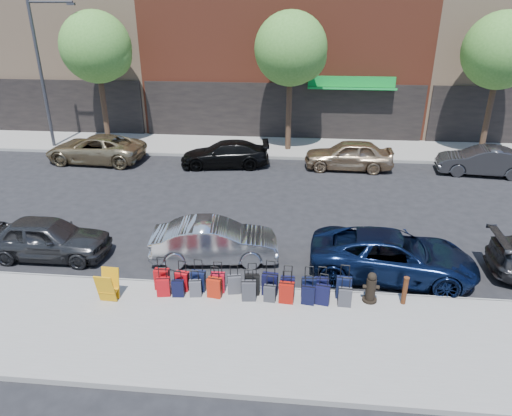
# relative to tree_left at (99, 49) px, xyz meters

# --- Properties ---
(ground) EXTENTS (120.00, 120.00, 0.00)m
(ground) POSITION_rel_tree_left_xyz_m (9.86, -9.50, -5.41)
(ground) COLOR black
(ground) RESTS_ON ground
(sidewalk_near) EXTENTS (60.00, 4.00, 0.15)m
(sidewalk_near) POSITION_rel_tree_left_xyz_m (9.86, -16.00, -5.34)
(sidewalk_near) COLOR gray
(sidewalk_near) RESTS_ON ground
(sidewalk_far) EXTENTS (60.00, 4.00, 0.15)m
(sidewalk_far) POSITION_rel_tree_left_xyz_m (9.86, 0.50, -5.34)
(sidewalk_far) COLOR gray
(sidewalk_far) RESTS_ON ground
(curb_near) EXTENTS (60.00, 0.08, 0.15)m
(curb_near) POSITION_rel_tree_left_xyz_m (9.86, -13.98, -5.34)
(curb_near) COLOR gray
(curb_near) RESTS_ON ground
(curb_far) EXTENTS (60.00, 0.08, 0.15)m
(curb_far) POSITION_rel_tree_left_xyz_m (9.86, -1.52, -5.34)
(curb_far) COLOR gray
(curb_far) RESTS_ON ground
(tree_left) EXTENTS (3.80, 3.80, 7.27)m
(tree_left) POSITION_rel_tree_left_xyz_m (0.00, 0.00, 0.00)
(tree_left) COLOR black
(tree_left) RESTS_ON sidewalk_far
(tree_center) EXTENTS (3.80, 3.80, 7.27)m
(tree_center) POSITION_rel_tree_left_xyz_m (10.50, 0.00, 0.00)
(tree_center) COLOR black
(tree_center) RESTS_ON sidewalk_far
(tree_right) EXTENTS (3.80, 3.80, 7.27)m
(tree_right) POSITION_rel_tree_left_xyz_m (21.00, 0.00, 0.00)
(tree_right) COLOR black
(tree_right) RESTS_ON sidewalk_far
(streetlight) EXTENTS (2.59, 0.18, 8.00)m
(streetlight) POSITION_rel_tree_left_xyz_m (-2.94, -0.70, -0.75)
(streetlight) COLOR #333338
(streetlight) RESTS_ON sidewalk_far
(suitcase_front_0) EXTENTS (0.42, 0.23, 1.00)m
(suitcase_front_0) POSITION_rel_tree_left_xyz_m (7.28, -14.34, -4.95)
(suitcase_front_0) COLOR #9A090D
(suitcase_front_0) RESTS_ON sidewalk_near
(suitcase_front_1) EXTENTS (0.40, 0.26, 0.91)m
(suitcase_front_1) POSITION_rel_tree_left_xyz_m (7.86, -14.34, -4.98)
(suitcase_front_1) COLOR #B50B12
(suitcase_front_1) RESTS_ON sidewalk_near
(suitcase_front_2) EXTENTS (0.42, 0.25, 0.97)m
(suitcase_front_2) POSITION_rel_tree_left_xyz_m (8.32, -14.32, -4.96)
(suitcase_front_2) COLOR black
(suitcase_front_2) RESTS_ON sidewalk_near
(suitcase_front_3) EXTENTS (0.39, 0.22, 0.94)m
(suitcase_front_3) POSITION_rel_tree_left_xyz_m (8.89, -14.32, -4.97)
(suitcase_front_3) COLOR #AF0B1D
(suitcase_front_3) RESTS_ON sidewalk_near
(suitcase_front_4) EXTENTS (0.40, 0.27, 0.88)m
(suitcase_front_4) POSITION_rel_tree_left_xyz_m (9.36, -14.35, -4.99)
(suitcase_front_4) COLOR #3D3D42
(suitcase_front_4) RESTS_ON sidewalk_near
(suitcase_front_5) EXTENTS (0.42, 0.26, 0.97)m
(suitcase_front_5) POSITION_rel_tree_left_xyz_m (9.86, -14.35, -4.96)
(suitcase_front_5) COLOR black
(suitcase_front_5) RESTS_ON sidewalk_near
(suitcase_front_6) EXTENTS (0.46, 0.29, 1.04)m
(suitcase_front_6) POSITION_rel_tree_left_xyz_m (10.35, -14.31, -4.94)
(suitcase_front_6) COLOR black
(suitcase_front_6) RESTS_ON sidewalk_near
(suitcase_front_7) EXTENTS (0.39, 0.21, 0.94)m
(suitcase_front_7) POSITION_rel_tree_left_xyz_m (10.84, -14.33, -4.97)
(suitcase_front_7) COLOR black
(suitcase_front_7) RESTS_ON sidewalk_near
(suitcase_front_8) EXTENTS (0.41, 0.25, 0.94)m
(suitcase_front_8) POSITION_rel_tree_left_xyz_m (11.43, -14.34, -4.97)
(suitcase_front_8) COLOR black
(suitcase_front_8) RESTS_ON sidewalk_near
(suitcase_front_9) EXTENTS (0.37, 0.21, 0.90)m
(suitcase_front_9) POSITION_rel_tree_left_xyz_m (11.78, -14.25, -4.98)
(suitcase_front_9) COLOR black
(suitcase_front_9) RESTS_ON sidewalk_near
(suitcase_front_10) EXTENTS (0.43, 0.26, 0.99)m
(suitcase_front_10) POSITION_rel_tree_left_xyz_m (12.39, -14.26, -4.95)
(suitcase_front_10) COLOR black
(suitcase_front_10) RESTS_ON sidewalk_near
(suitcase_back_0) EXTENTS (0.39, 0.27, 0.87)m
(suitcase_back_0) POSITION_rel_tree_left_xyz_m (7.41, -14.66, -4.99)
(suitcase_back_0) COLOR #A00A10
(suitcase_back_0) RESTS_ON sidewalk_near
(suitcase_back_1) EXTENTS (0.34, 0.21, 0.78)m
(suitcase_back_1) POSITION_rel_tree_left_xyz_m (7.82, -14.65, -5.02)
(suitcase_back_1) COLOR black
(suitcase_back_1) RESTS_ON sidewalk_near
(suitcase_back_2) EXTENTS (0.35, 0.24, 0.78)m
(suitcase_back_2) POSITION_rel_tree_left_xyz_m (8.30, -14.60, -5.02)
(suitcase_back_2) COLOR #414046
(suitcase_back_2) RESTS_ON sidewalk_near
(suitcase_back_3) EXTENTS (0.42, 0.28, 0.93)m
(suitcase_back_3) POSITION_rel_tree_left_xyz_m (8.84, -14.58, -4.97)
(suitcase_back_3) COLOR #A61D0A
(suitcase_back_3) RESTS_ON sidewalk_near
(suitcase_back_5) EXTENTS (0.41, 0.26, 0.92)m
(suitcase_back_5) POSITION_rel_tree_left_xyz_m (9.80, -14.63, -4.97)
(suitcase_back_5) COLOR #323236
(suitcase_back_5) RESTS_ON sidewalk_near
(suitcase_back_6) EXTENTS (0.34, 0.22, 0.77)m
(suitcase_back_6) POSITION_rel_tree_left_xyz_m (10.37, -14.64, -5.02)
(suitcase_back_6) COLOR #323236
(suitcase_back_6) RESTS_ON sidewalk_near
(suitcase_back_7) EXTENTS (0.42, 0.26, 0.95)m
(suitcase_back_7) POSITION_rel_tree_left_xyz_m (10.83, -14.64, -4.96)
(suitcase_back_7) COLOR #951109
(suitcase_back_7) RESTS_ON sidewalk_near
(suitcase_back_8) EXTENTS (0.38, 0.25, 0.85)m
(suitcase_back_8) POSITION_rel_tree_left_xyz_m (11.42, -14.65, -5.00)
(suitcase_back_8) COLOR black
(suitcase_back_8) RESTS_ON sidewalk_near
(suitcase_back_9) EXTENTS (0.41, 0.28, 0.90)m
(suitcase_back_9) POSITION_rel_tree_left_xyz_m (11.80, -14.62, -4.98)
(suitcase_back_9) COLOR black
(suitcase_back_9) RESTS_ON sidewalk_near
(suitcase_back_10) EXTENTS (0.37, 0.22, 0.85)m
(suitcase_back_10) POSITION_rel_tree_left_xyz_m (12.40, -14.65, -5.00)
(suitcase_back_10) COLOR #37373C
(suitcase_back_10) RESTS_ON sidewalk_near
(fire_hydrant) EXTENTS (0.45, 0.40, 0.89)m
(fire_hydrant) POSITION_rel_tree_left_xyz_m (13.10, -14.36, -4.85)
(fire_hydrant) COLOR black
(fire_hydrant) RESTS_ON sidewalk_near
(bollard) EXTENTS (0.15, 0.15, 0.82)m
(bollard) POSITION_rel_tree_left_xyz_m (14.00, -14.39, -4.84)
(bollard) COLOR #38190C
(bollard) RESTS_ON sidewalk_near
(display_rack) EXTENTS (0.51, 0.56, 0.88)m
(display_rack) POSITION_rel_tree_left_xyz_m (5.98, -15.02, -4.83)
(display_rack) COLOR orange
(display_rack) RESTS_ON sidewalk_near
(car_near_0) EXTENTS (4.00, 1.64, 1.36)m
(car_near_0) POSITION_rel_tree_left_xyz_m (2.99, -12.66, -4.73)
(car_near_0) COLOR #2F3032
(car_near_0) RESTS_ON ground
(car_near_1) EXTENTS (4.17, 1.88, 1.33)m
(car_near_1) POSITION_rel_tree_left_xyz_m (8.43, -12.32, -4.75)
(car_near_1) COLOR #AFB1B6
(car_near_1) RESTS_ON ground
(car_near_2) EXTENTS (5.13, 2.75, 1.37)m
(car_near_2) POSITION_rel_tree_left_xyz_m (13.95, -12.71, -4.73)
(car_near_2) COLOR #0C1736
(car_near_2) RESTS_ON ground
(car_far_0) EXTENTS (5.21, 2.62, 1.41)m
(car_far_0) POSITION_rel_tree_left_xyz_m (0.37, -2.89, -4.71)
(car_far_0) COLOR #97825C
(car_far_0) RESTS_ON ground
(car_far_1) EXTENTS (4.68, 2.39, 1.30)m
(car_far_1) POSITION_rel_tree_left_xyz_m (7.24, -2.95, -4.76)
(car_far_1) COLOR black
(car_far_1) RESTS_ON ground
(car_far_2) EXTENTS (4.39, 1.84, 1.48)m
(car_far_2) POSITION_rel_tree_left_xyz_m (13.49, -2.76, -4.67)
(car_far_2) COLOR tan
(car_far_2) RESTS_ON ground
(car_far_3) EXTENTS (4.31, 1.91, 1.37)m
(car_far_3) POSITION_rel_tree_left_xyz_m (19.88, -2.97, -4.72)
(car_far_3) COLOR #343437
(car_far_3) RESTS_ON ground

